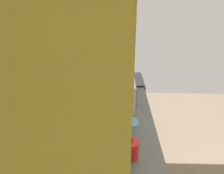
{
  "coord_description": "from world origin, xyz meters",
  "views": [
    {
      "loc": [
        -1.58,
        1.35,
        1.96
      ],
      "look_at": [
        -0.18,
        1.39,
        1.39
      ],
      "focal_mm": 35.32,
      "sensor_mm": 36.0,
      "label": 1
    }
  ],
  "objects_px": {
    "kettle": "(130,149)",
    "microwave": "(117,92)",
    "bowl": "(128,123)",
    "oven_range": "(120,106)"
  },
  "relations": [
    {
      "from": "microwave",
      "to": "bowl",
      "type": "xyz_separation_m",
      "value": [
        -0.44,
        -0.1,
        -0.12
      ]
    },
    {
      "from": "oven_range",
      "to": "kettle",
      "type": "xyz_separation_m",
      "value": [
        -1.64,
        -0.07,
        0.49
      ]
    },
    {
      "from": "microwave",
      "to": "kettle",
      "type": "height_order",
      "value": "microwave"
    },
    {
      "from": "oven_range",
      "to": "microwave",
      "type": "distance_m",
      "value": 0.96
    },
    {
      "from": "microwave",
      "to": "bowl",
      "type": "height_order",
      "value": "microwave"
    },
    {
      "from": "microwave",
      "to": "kettle",
      "type": "xyz_separation_m",
      "value": [
        -0.86,
        -0.1,
        -0.08
      ]
    },
    {
      "from": "oven_range",
      "to": "kettle",
      "type": "distance_m",
      "value": 1.71
    },
    {
      "from": "bowl",
      "to": "kettle",
      "type": "xyz_separation_m",
      "value": [
        -0.42,
        0.0,
        0.04
      ]
    },
    {
      "from": "bowl",
      "to": "kettle",
      "type": "distance_m",
      "value": 0.42
    },
    {
      "from": "kettle",
      "to": "microwave",
      "type": "bearing_deg",
      "value": 6.5
    }
  ]
}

